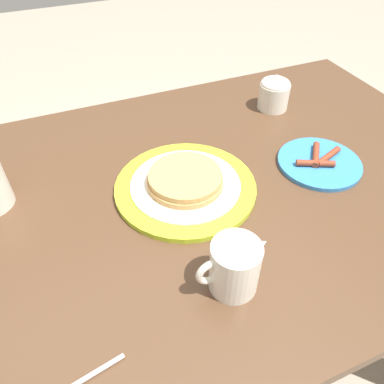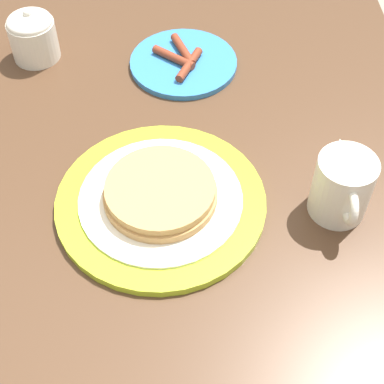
{
  "view_description": "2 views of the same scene",
  "coord_description": "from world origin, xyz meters",
  "px_view_note": "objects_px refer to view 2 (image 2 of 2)",
  "views": [
    {
      "loc": [
        0.2,
        0.52,
        1.28
      ],
      "look_at": [
        -0.0,
        0.04,
        0.79
      ],
      "focal_mm": 35.0,
      "sensor_mm": 36.0,
      "label": 1
    },
    {
      "loc": [
        0.49,
        0.02,
        1.39
      ],
      "look_at": [
        -0.0,
        0.04,
        0.79
      ],
      "focal_mm": 55.0,
      "sensor_mm": 36.0,
      "label": 2
    }
  ],
  "objects_px": {
    "pancake_plate": "(161,198)",
    "side_plate_bacon": "(183,62)",
    "creamer_pitcher": "(342,185)",
    "sugar_bowl": "(33,35)"
  },
  "relations": [
    {
      "from": "pancake_plate",
      "to": "side_plate_bacon",
      "type": "relative_size",
      "value": 1.59
    },
    {
      "from": "side_plate_bacon",
      "to": "creamer_pitcher",
      "type": "xyz_separation_m",
      "value": [
        0.32,
        0.2,
        0.04
      ]
    },
    {
      "from": "side_plate_bacon",
      "to": "sugar_bowl",
      "type": "relative_size",
      "value": 1.96
    },
    {
      "from": "sugar_bowl",
      "to": "pancake_plate",
      "type": "bearing_deg",
      "value": 32.13
    },
    {
      "from": "pancake_plate",
      "to": "creamer_pitcher",
      "type": "bearing_deg",
      "value": 86.43
    },
    {
      "from": "pancake_plate",
      "to": "sugar_bowl",
      "type": "bearing_deg",
      "value": -147.87
    },
    {
      "from": "sugar_bowl",
      "to": "side_plate_bacon",
      "type": "bearing_deg",
      "value": 82.14
    },
    {
      "from": "creamer_pitcher",
      "to": "pancake_plate",
      "type": "bearing_deg",
      "value": -93.57
    },
    {
      "from": "side_plate_bacon",
      "to": "creamer_pitcher",
      "type": "height_order",
      "value": "creamer_pitcher"
    },
    {
      "from": "pancake_plate",
      "to": "creamer_pitcher",
      "type": "xyz_separation_m",
      "value": [
        0.01,
        0.24,
        0.03
      ]
    }
  ]
}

